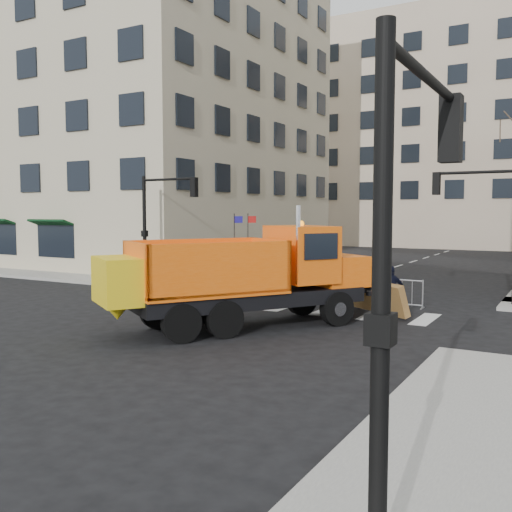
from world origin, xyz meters
The scene contains 14 objects.
ground centered at (0.00, 0.00, 0.00)m, with size 120.00×120.00×0.00m, color black.
sidewalk_back centered at (0.00, 8.50, 0.07)m, with size 64.00×5.00×0.15m, color gray.
sidewalk_near_right centered at (9.00, -6.00, 0.07)m, with size 3.00×14.00×0.15m, color gray.
building_left centered at (-20.00, 20.00, 13.00)m, with size 24.00×22.00×26.00m, color #C2B694.
building_far centered at (0.00, 52.00, 12.00)m, with size 30.00×18.00×24.00m, color tan.
traffic_light_left centered at (-8.00, 7.50, 2.70)m, with size 0.18×0.18×5.40m, color black.
traffic_light_near centered at (9.00, -9.00, 2.70)m, with size 0.18×0.18×5.40m, color black.
crowd_barriers centered at (-0.75, 7.60, 0.55)m, with size 12.60×0.60×1.10m, color #9EA0A5, non-canonical shape.
plow_truck centered at (1.39, 1.17, 1.72)m, with size 7.66×9.80×3.87m.
cop_a centered at (3.26, 6.36, 0.81)m, with size 0.59×0.39×1.62m, color black.
cop_b centered at (2.81, 4.84, 0.98)m, with size 0.95×0.74×1.95m, color black.
cop_c centered at (4.81, 5.80, 0.88)m, with size 1.03×0.43×1.76m, color black.
worker centered at (-6.00, 7.69, 1.16)m, with size 1.31×0.75×2.03m, color #CCDF1A.
newspaper_box centered at (4.12, 7.39, 0.70)m, with size 0.45×0.40×1.10m, color maroon.
Camera 1 is at (10.57, -14.10, 3.69)m, focal length 40.00 mm.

